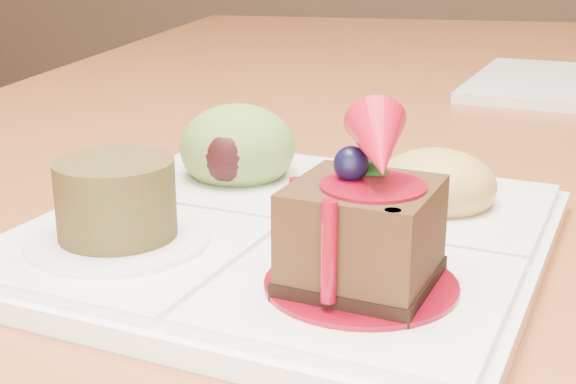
# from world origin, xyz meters

# --- Properties ---
(dining_table) EXTENTS (1.00, 1.80, 0.75)m
(dining_table) POSITION_xyz_m (0.00, 0.00, 0.68)
(dining_table) COLOR #A5582A
(dining_table) RESTS_ON ground
(sampler_plate) EXTENTS (0.34, 0.34, 0.11)m
(sampler_plate) POSITION_xyz_m (-0.07, -0.41, 0.77)
(sampler_plate) COLOR white
(sampler_plate) RESTS_ON dining_table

